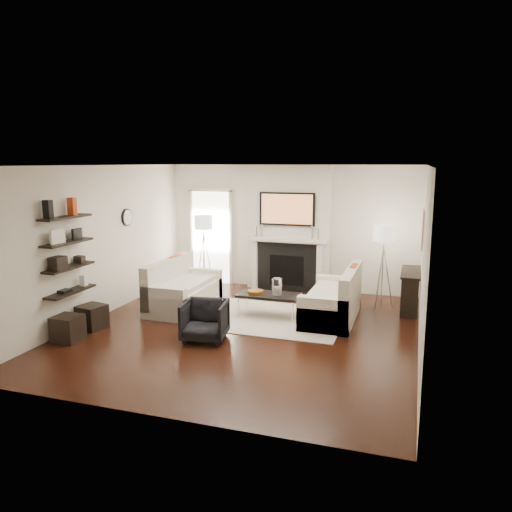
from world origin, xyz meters
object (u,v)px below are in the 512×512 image
(loveseat_left_base, at_px, (184,297))
(lamp_right_shade, at_px, (384,233))
(loveseat_right_base, at_px, (331,307))
(lamp_left_shade, at_px, (203,222))
(coffee_table, at_px, (269,295))
(armchair, at_px, (205,319))
(ottoman_near, at_px, (92,317))

(loveseat_left_base, bearing_deg, lamp_right_shade, 18.28)
(loveseat_right_base, relative_size, lamp_left_shade, 4.50)
(loveseat_left_base, distance_m, lamp_right_shade, 3.98)
(loveseat_right_base, bearing_deg, coffee_table, -168.49)
(lamp_right_shade, bearing_deg, lamp_left_shade, 172.95)
(lamp_left_shade, bearing_deg, armchair, -66.08)
(lamp_left_shade, xyz_separation_m, lamp_right_shade, (3.90, -0.48, 0.00))
(ottoman_near, bearing_deg, armchair, 2.48)
(loveseat_left_base, distance_m, armchair, 1.85)
(loveseat_right_base, relative_size, lamp_right_shade, 4.50)
(lamp_right_shade, bearing_deg, ottoman_near, -148.57)
(coffee_table, distance_m, armchair, 1.58)
(lamp_left_shade, bearing_deg, coffee_table, -40.20)
(loveseat_right_base, height_order, ottoman_near, loveseat_right_base)
(coffee_table, xyz_separation_m, ottoman_near, (-2.63, -1.54, -0.20))
(loveseat_right_base, distance_m, ottoman_near, 4.12)
(coffee_table, relative_size, ottoman_near, 2.75)
(loveseat_right_base, distance_m, armchair, 2.40)
(armchair, bearing_deg, coffee_table, 57.77)
(loveseat_right_base, xyz_separation_m, armchair, (-1.71, -1.68, 0.13))
(coffee_table, distance_m, lamp_right_shade, 2.48)
(loveseat_right_base, xyz_separation_m, ottoman_near, (-3.73, -1.76, -0.01))
(loveseat_right_base, bearing_deg, armchair, -135.49)
(coffee_table, bearing_deg, loveseat_right_base, 11.51)
(armchair, height_order, ottoman_near, armchair)
(armchair, bearing_deg, loveseat_left_base, 116.77)
(loveseat_left_base, height_order, armchair, armchair)
(coffee_table, relative_size, lamp_left_shade, 2.75)
(lamp_right_shade, distance_m, ottoman_near, 5.44)
(lamp_right_shade, bearing_deg, armchair, -133.06)
(loveseat_right_base, height_order, coffee_table, same)
(loveseat_right_base, xyz_separation_m, lamp_right_shade, (0.79, 1.00, 1.24))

